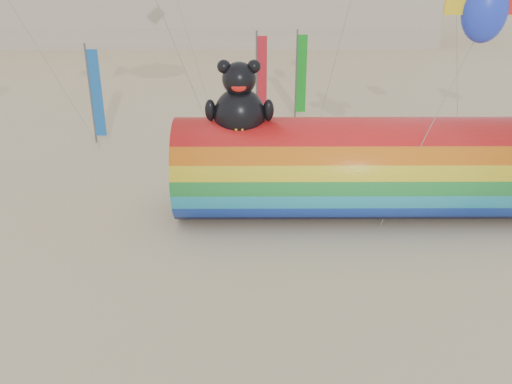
{
  "coord_description": "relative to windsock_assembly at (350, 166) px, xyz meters",
  "views": [
    {
      "loc": [
        0.41,
        -15.62,
        10.32
      ],
      "look_at": [
        0.5,
        1.5,
        2.4
      ],
      "focal_mm": 40.0,
      "sensor_mm": 36.0,
      "label": 1
    }
  ],
  "objects": [
    {
      "name": "ground",
      "position": [
        -4.15,
        -4.62,
        -2.06
      ],
      "size": [
        160.0,
        160.0,
        0.0
      ],
      "primitive_type": "plane",
      "color": "#CCB58C",
      "rests_on": "ground"
    },
    {
      "name": "windsock_assembly",
      "position": [
        0.0,
        0.0,
        0.0
      ],
      "size": [
        13.48,
        4.11,
        6.22
      ],
      "color": "red",
      "rests_on": "ground"
    },
    {
      "name": "festival_banners",
      "position": [
        -5.38,
        11.07,
        0.58
      ],
      "size": [
        11.48,
        4.35,
        5.2
      ],
      "color": "#59595E",
      "rests_on": "ground"
    }
  ]
}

